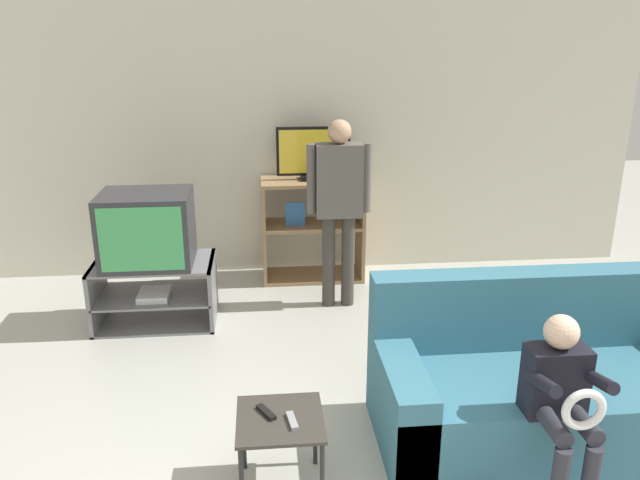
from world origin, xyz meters
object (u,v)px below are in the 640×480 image
(television_main, at_px, (147,229))
(couch, at_px, (542,387))
(tv_stand, at_px, (156,293))
(person_standing_adult, at_px, (339,196))
(remote_control_black, at_px, (266,412))
(remote_control_white, at_px, (292,421))
(snack_table, at_px, (280,428))
(person_seated_child, at_px, (562,396))
(television_flat, at_px, (313,155))
(media_shelf, at_px, (312,228))

(television_main, xyz_separation_m, couch, (2.48, -1.72, -0.50))
(tv_stand, distance_m, person_standing_adult, 1.68)
(remote_control_black, bearing_deg, remote_control_white, -64.49)
(snack_table, distance_m, remote_control_white, 0.10)
(remote_control_white, distance_m, couch, 1.53)
(remote_control_white, bearing_deg, person_seated_child, -14.14)
(couch, bearing_deg, television_flat, 112.95)
(media_shelf, relative_size, person_standing_adult, 0.60)
(television_main, height_order, person_seated_child, television_main)
(couch, relative_size, person_standing_adult, 1.20)
(snack_table, height_order, couch, couch)
(snack_table, bearing_deg, remote_control_white, -37.85)
(media_shelf, height_order, television_flat, television_flat)
(remote_control_black, xyz_separation_m, remote_control_white, (0.13, -0.09, 0.00))
(tv_stand, distance_m, person_seated_child, 3.24)
(remote_control_white, bearing_deg, media_shelf, 74.45)
(couch, height_order, person_standing_adult, person_standing_adult)
(television_flat, height_order, snack_table, television_flat)
(media_shelf, height_order, remote_control_white, media_shelf)
(remote_control_white, distance_m, person_standing_adult, 2.44)
(snack_table, relative_size, person_standing_adult, 0.27)
(snack_table, bearing_deg, remote_control_black, 149.43)
(tv_stand, height_order, couch, couch)
(snack_table, bearing_deg, media_shelf, 82.06)
(remote_control_black, xyz_separation_m, couch, (1.59, 0.31, -0.14))
(television_flat, bearing_deg, couch, -67.05)
(remote_control_white, height_order, person_standing_adult, person_standing_adult)
(television_flat, height_order, person_standing_adult, person_standing_adult)
(tv_stand, relative_size, couch, 0.50)
(snack_table, bearing_deg, tv_stand, 114.17)
(television_flat, bearing_deg, person_seated_child, -73.25)
(person_seated_child, bearing_deg, television_main, 136.02)
(remote_control_white, bearing_deg, person_standing_adult, 68.66)
(television_main, bearing_deg, snack_table, -65.23)
(tv_stand, bearing_deg, person_seated_child, -44.42)
(television_flat, xyz_separation_m, remote_control_white, (-0.36, -3.00, -0.75))
(television_main, height_order, remote_control_black, television_main)
(remote_control_black, height_order, remote_control_white, same)
(media_shelf, xyz_separation_m, person_seated_child, (0.95, -3.10, 0.09))
(media_shelf, height_order, couch, media_shelf)
(television_main, distance_m, person_seated_child, 3.23)
(snack_table, xyz_separation_m, person_seated_child, (1.36, -0.17, 0.20))
(media_shelf, xyz_separation_m, remote_control_white, (-0.35, -2.98, -0.05))
(tv_stand, relative_size, snack_table, 2.19)
(snack_table, xyz_separation_m, person_standing_adult, (0.58, 2.28, 0.59))
(tv_stand, bearing_deg, snack_table, -65.83)
(media_shelf, distance_m, remote_control_white, 3.00)
(television_main, bearing_deg, tv_stand, 41.93)
(person_standing_adult, bearing_deg, person_seated_child, -72.18)
(snack_table, relative_size, remote_control_black, 3.02)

